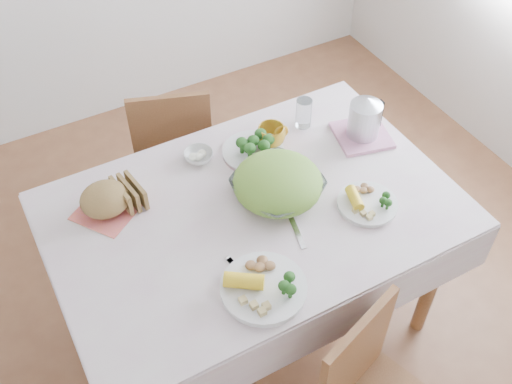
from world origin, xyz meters
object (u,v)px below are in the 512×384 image
dinner_plate_left (264,288)px  electric_kettle (365,114)px  salad_bowl (278,187)px  dining_table (254,270)px  chair_far (173,138)px  dinner_plate_right (367,204)px  yellow_mug (271,136)px

dinner_plate_left → electric_kettle: size_ratio=1.56×
salad_bowl → dining_table: bearing=-170.8°
chair_far → dinner_plate_right: bearing=129.1°
yellow_mug → dinner_plate_right: bearing=-73.3°
salad_bowl → chair_far: bearing=97.5°
chair_far → salad_bowl: 0.90m
salad_bowl → electric_kettle: size_ratio=1.71×
dining_table → electric_kettle: (0.59, 0.14, 0.51)m
chair_far → yellow_mug: size_ratio=7.29×
dining_table → dinner_plate_right: 0.58m
electric_kettle → salad_bowl: bearing=173.6°
salad_bowl → electric_kettle: bearing=14.0°
chair_far → salad_bowl: bearing=116.8°
dining_table → yellow_mug: 0.57m
chair_far → dinner_plate_left: (-0.15, -1.18, 0.31)m
dinner_plate_left → electric_kettle: electric_kettle is taller
dinner_plate_left → dinner_plate_right: size_ratio=1.27×
dining_table → dinner_plate_right: bearing=-27.2°
chair_far → dinner_plate_right: size_ratio=3.73×
salad_bowl → yellow_mug: size_ratio=2.74×
dinner_plate_right → electric_kettle: size_ratio=1.22×
dining_table → electric_kettle: bearing=13.1°
dinner_plate_right → dining_table: bearing=152.8°
salad_bowl → yellow_mug: bearing=64.9°
dinner_plate_left → electric_kettle: (0.74, 0.48, 0.11)m
dining_table → salad_bowl: size_ratio=4.40×
dinner_plate_right → electric_kettle: (0.21, 0.33, 0.11)m
dining_table → dinner_plate_right: (0.38, -0.19, 0.40)m
salad_bowl → electric_kettle: 0.50m
salad_bowl → dinner_plate_right: bearing=-38.6°
chair_far → dinner_plate_right: 1.14m
electric_kettle → dinner_plate_right: bearing=-143.3°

